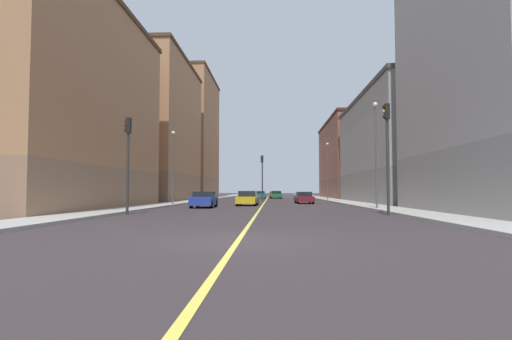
{
  "coord_description": "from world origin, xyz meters",
  "views": [
    {
      "loc": [
        0.98,
        -11.45,
        1.43
      ],
      "look_at": [
        -0.92,
        34.04,
        3.73
      ],
      "focal_mm": 28.32,
      "sensor_mm": 36.0,
      "label": 1
    }
  ],
  "objects_px": {
    "street_lamp_left_near": "(376,144)",
    "car_yellow": "(248,199)",
    "street_lamp_right_near": "(173,159)",
    "building_left_far": "(359,160)",
    "car_teal": "(260,195)",
    "car_blue": "(204,200)",
    "building_right_midblock": "(146,131)",
    "building_left_mid": "(409,149)",
    "building_right_distant": "(183,137)",
    "traffic_light_right_near": "(128,151)",
    "traffic_light_median_far": "(262,172)",
    "car_orange": "(274,195)",
    "car_maroon": "(304,198)",
    "car_green": "(276,195)",
    "street_lamp_left_far": "(328,166)",
    "building_right_corner": "(43,104)",
    "traffic_light_left_near": "(387,143)"
  },
  "relations": [
    {
      "from": "traffic_light_right_near",
      "to": "traffic_light_median_far",
      "type": "height_order",
      "value": "traffic_light_median_far"
    },
    {
      "from": "building_left_mid",
      "to": "street_lamp_right_near",
      "type": "relative_size",
      "value": 3.6
    },
    {
      "from": "street_lamp_left_far",
      "to": "car_maroon",
      "type": "distance_m",
      "value": 13.65
    },
    {
      "from": "street_lamp_left_far",
      "to": "car_teal",
      "type": "height_order",
      "value": "street_lamp_left_far"
    },
    {
      "from": "street_lamp_right_near",
      "to": "building_left_far",
      "type": "bearing_deg",
      "value": 54.17
    },
    {
      "from": "traffic_light_right_near",
      "to": "street_lamp_right_near",
      "type": "bearing_deg",
      "value": 93.81
    },
    {
      "from": "street_lamp_left_far",
      "to": "building_right_distant",
      "type": "bearing_deg",
      "value": 139.85
    },
    {
      "from": "building_right_corner",
      "to": "car_blue",
      "type": "distance_m",
      "value": 14.4
    },
    {
      "from": "building_right_distant",
      "to": "car_blue",
      "type": "bearing_deg",
      "value": -75.05
    },
    {
      "from": "building_right_distant",
      "to": "traffic_light_left_near",
      "type": "xyz_separation_m",
      "value": [
        24.19,
        -54.21,
        -7.73
      ]
    },
    {
      "from": "building_right_corner",
      "to": "building_left_far",
      "type": "bearing_deg",
      "value": 52.52
    },
    {
      "from": "car_maroon",
      "to": "building_left_mid",
      "type": "bearing_deg",
      "value": 10.79
    },
    {
      "from": "building_left_far",
      "to": "car_yellow",
      "type": "bearing_deg",
      "value": -117.05
    },
    {
      "from": "street_lamp_right_near",
      "to": "car_teal",
      "type": "distance_m",
      "value": 33.66
    },
    {
      "from": "car_teal",
      "to": "car_orange",
      "type": "xyz_separation_m",
      "value": [
        2.46,
        6.49,
        -0.05
      ]
    },
    {
      "from": "building_left_mid",
      "to": "car_orange",
      "type": "xyz_separation_m",
      "value": [
        -15.37,
        30.85,
        -5.5
      ]
    },
    {
      "from": "car_green",
      "to": "street_lamp_left_near",
      "type": "bearing_deg",
      "value": -80.22
    },
    {
      "from": "street_lamp_right_near",
      "to": "car_blue",
      "type": "relative_size",
      "value": 1.64
    },
    {
      "from": "traffic_light_right_near",
      "to": "car_teal",
      "type": "xyz_separation_m",
      "value": [
        6.39,
        47.38,
        -3.08
      ]
    },
    {
      "from": "car_teal",
      "to": "car_blue",
      "type": "relative_size",
      "value": 0.94
    },
    {
      "from": "street_lamp_left_far",
      "to": "car_green",
      "type": "bearing_deg",
      "value": 115.86
    },
    {
      "from": "building_right_distant",
      "to": "street_lamp_right_near",
      "type": "distance_m",
      "value": 40.94
    },
    {
      "from": "street_lamp_left_near",
      "to": "building_right_midblock",
      "type": "bearing_deg",
      "value": 135.27
    },
    {
      "from": "building_right_midblock",
      "to": "traffic_light_median_far",
      "type": "height_order",
      "value": "building_right_midblock"
    },
    {
      "from": "street_lamp_right_near",
      "to": "building_left_mid",
      "type": "bearing_deg",
      "value": 18.17
    },
    {
      "from": "car_teal",
      "to": "car_orange",
      "type": "distance_m",
      "value": 6.95
    },
    {
      "from": "car_maroon",
      "to": "car_green",
      "type": "bearing_deg",
      "value": 96.01
    },
    {
      "from": "traffic_light_left_near",
      "to": "car_maroon",
      "type": "height_order",
      "value": "traffic_light_left_near"
    },
    {
      "from": "building_left_mid",
      "to": "car_green",
      "type": "distance_m",
      "value": 29.26
    },
    {
      "from": "building_right_distant",
      "to": "street_lamp_right_near",
      "type": "height_order",
      "value": "building_right_distant"
    },
    {
      "from": "street_lamp_right_near",
      "to": "street_lamp_left_far",
      "type": "relative_size",
      "value": 0.88
    },
    {
      "from": "building_right_corner",
      "to": "car_orange",
      "type": "bearing_deg",
      "value": 69.44
    },
    {
      "from": "traffic_light_right_near",
      "to": "street_lamp_left_far",
      "type": "bearing_deg",
      "value": 63.75
    },
    {
      "from": "traffic_light_left_near",
      "to": "traffic_light_median_far",
      "type": "bearing_deg",
      "value": 105.46
    },
    {
      "from": "building_right_corner",
      "to": "traffic_light_right_near",
      "type": "height_order",
      "value": "building_right_corner"
    },
    {
      "from": "traffic_light_left_near",
      "to": "car_maroon",
      "type": "relative_size",
      "value": 1.47
    },
    {
      "from": "traffic_light_right_near",
      "to": "traffic_light_median_far",
      "type": "relative_size",
      "value": 0.96
    },
    {
      "from": "car_blue",
      "to": "street_lamp_left_far",
      "type": "bearing_deg",
      "value": 60.12
    },
    {
      "from": "building_left_mid",
      "to": "building_right_distant",
      "type": "height_order",
      "value": "building_right_distant"
    },
    {
      "from": "traffic_light_left_near",
      "to": "traffic_light_median_far",
      "type": "height_order",
      "value": "traffic_light_left_near"
    },
    {
      "from": "car_maroon",
      "to": "car_yellow",
      "type": "distance_m",
      "value": 8.52
    },
    {
      "from": "building_right_corner",
      "to": "traffic_light_right_near",
      "type": "bearing_deg",
      "value": -35.45
    },
    {
      "from": "building_right_midblock",
      "to": "street_lamp_left_far",
      "type": "xyz_separation_m",
      "value": [
        25.21,
        1.46,
        -4.85
      ]
    },
    {
      "from": "building_right_midblock",
      "to": "car_teal",
      "type": "bearing_deg",
      "value": 46.0
    },
    {
      "from": "building_left_far",
      "to": "car_green",
      "type": "relative_size",
      "value": 5.56
    },
    {
      "from": "street_lamp_left_near",
      "to": "car_yellow",
      "type": "xyz_separation_m",
      "value": [
        -10.02,
        7.91,
        -4.18
      ]
    },
    {
      "from": "building_left_mid",
      "to": "building_right_distant",
      "type": "bearing_deg",
      "value": 136.78
    },
    {
      "from": "traffic_light_right_near",
      "to": "street_lamp_left_near",
      "type": "xyz_separation_m",
      "value": [
        16.25,
        6.52,
        1.1
      ]
    },
    {
      "from": "car_teal",
      "to": "car_orange",
      "type": "bearing_deg",
      "value": 69.22
    },
    {
      "from": "building_right_midblock",
      "to": "traffic_light_median_far",
      "type": "distance_m",
      "value": 17.4
    }
  ]
}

